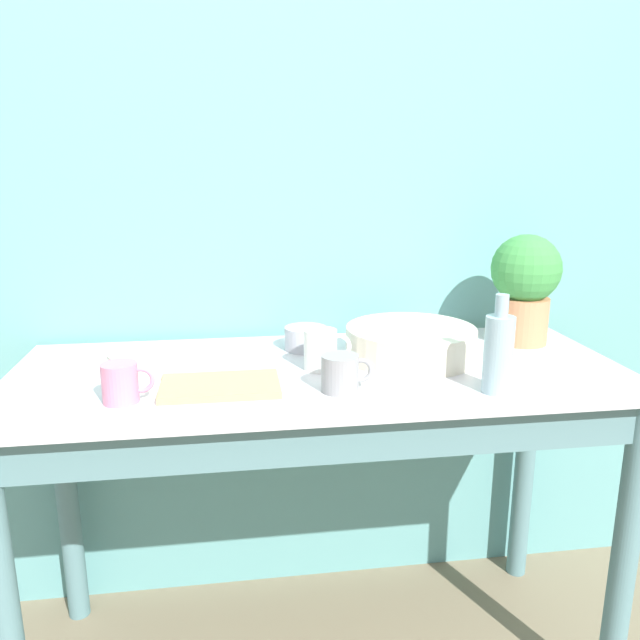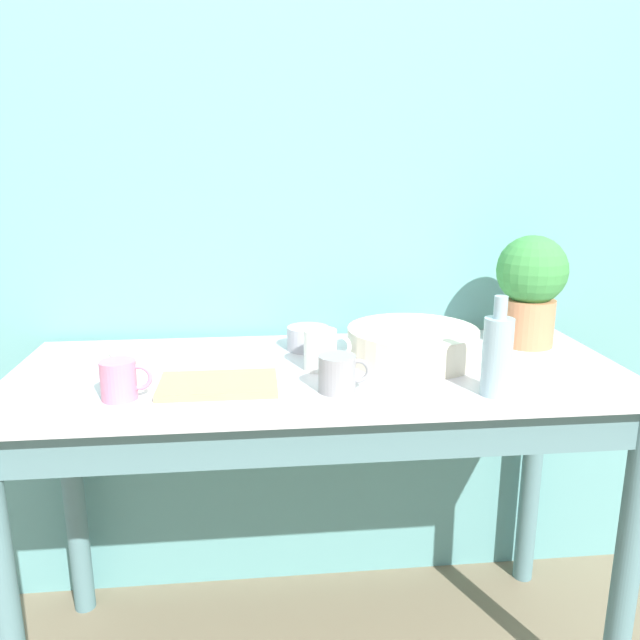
# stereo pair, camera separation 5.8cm
# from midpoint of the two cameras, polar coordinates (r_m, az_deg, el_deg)

# --- Properties ---
(wall_back) EXTENTS (6.00, 0.05, 2.40)m
(wall_back) POSITION_cam_midpoint_polar(r_m,az_deg,el_deg) (1.79, -2.63, 10.88)
(wall_back) COLOR #609E9E
(wall_back) RESTS_ON ground_plane
(counter_table) EXTENTS (1.47, 0.61, 0.82)m
(counter_table) POSITION_cam_midpoint_polar(r_m,az_deg,el_deg) (1.55, -0.95, -10.37)
(counter_table) COLOR slate
(counter_table) RESTS_ON ground_plane
(potted_plant) EXTENTS (0.19, 0.19, 0.30)m
(potted_plant) POSITION_cam_midpoint_polar(r_m,az_deg,el_deg) (1.76, 17.33, 3.23)
(potted_plant) COLOR tan
(potted_plant) RESTS_ON counter_table
(bowl_wash_large) EXTENTS (0.33, 0.33, 0.08)m
(bowl_wash_large) POSITION_cam_midpoint_polar(r_m,az_deg,el_deg) (1.59, 7.25, -2.07)
(bowl_wash_large) COLOR beige
(bowl_wash_large) RESTS_ON counter_table
(bottle_tall) EXTENTS (0.06, 0.06, 0.22)m
(bottle_tall) POSITION_cam_midpoint_polar(r_m,az_deg,el_deg) (1.38, 14.85, -2.88)
(bottle_tall) COLOR #93B2BC
(bottle_tall) RESTS_ON counter_table
(mug_pink) EXTENTS (0.11, 0.07, 0.08)m
(mug_pink) POSITION_cam_midpoint_polar(r_m,az_deg,el_deg) (1.36, -18.88, -5.45)
(mug_pink) COLOR pink
(mug_pink) RESTS_ON counter_table
(mug_grey) EXTENTS (0.11, 0.08, 0.08)m
(mug_grey) POSITION_cam_midpoint_polar(r_m,az_deg,el_deg) (1.35, 0.70, -4.88)
(mug_grey) COLOR gray
(mug_grey) RESTS_ON counter_table
(mug_white) EXTENTS (0.12, 0.08, 0.10)m
(mug_white) POSITION_cam_midpoint_polar(r_m,az_deg,el_deg) (1.49, -1.04, -2.71)
(mug_white) COLOR white
(mug_white) RESTS_ON counter_table
(bowl_small_cream) EXTENTS (0.16, 0.16, 0.05)m
(bowl_small_cream) POSITION_cam_midpoint_polar(r_m,az_deg,el_deg) (1.54, -16.92, -3.69)
(bowl_small_cream) COLOR beige
(bowl_small_cream) RESTS_ON counter_table
(bowl_small_steel) EXTENTS (0.11, 0.11, 0.06)m
(bowl_small_steel) POSITION_cam_midpoint_polar(r_m,az_deg,el_deg) (1.65, -2.33, -1.68)
(bowl_small_steel) COLOR #A8A8B2
(bowl_small_steel) RESTS_ON counter_table
(tray_board) EXTENTS (0.26, 0.16, 0.02)m
(tray_board) POSITION_cam_midpoint_polar(r_m,az_deg,el_deg) (1.39, -10.29, -5.97)
(tray_board) COLOR tan
(tray_board) RESTS_ON counter_table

